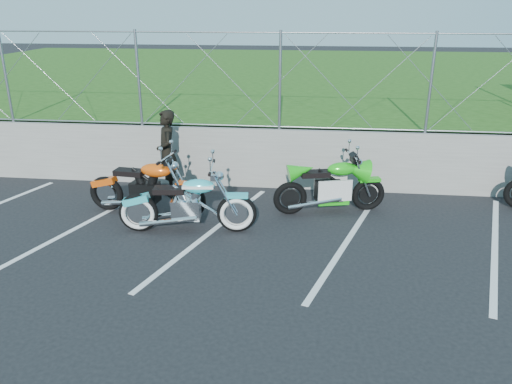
# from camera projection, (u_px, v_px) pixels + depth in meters

# --- Properties ---
(ground) EXTENTS (90.00, 90.00, 0.00)m
(ground) POSITION_uv_depth(u_px,v_px,m) (198.00, 259.00, 7.88)
(ground) COLOR black
(ground) RESTS_ON ground
(retaining_wall) EXTENTS (30.00, 0.22, 1.30)m
(retaining_wall) POSITION_uv_depth(u_px,v_px,m) (233.00, 157.00, 10.91)
(retaining_wall) COLOR slate
(retaining_wall) RESTS_ON ground
(grass_field) EXTENTS (30.00, 20.00, 1.30)m
(grass_field) POSITION_uv_depth(u_px,v_px,m) (273.00, 87.00, 20.21)
(grass_field) COLOR #234D14
(grass_field) RESTS_ON ground
(chain_link_fence) EXTENTS (28.00, 0.03, 2.00)m
(chain_link_fence) POSITION_uv_depth(u_px,v_px,m) (232.00, 80.00, 10.33)
(chain_link_fence) COLOR gray
(chain_link_fence) RESTS_ON retaining_wall
(parking_lines) EXTENTS (18.29, 4.31, 0.01)m
(parking_lines) POSITION_uv_depth(u_px,v_px,m) (279.00, 235.00, 8.68)
(parking_lines) COLOR silver
(parking_lines) RESTS_ON ground
(cruiser_turquoise) EXTENTS (2.42, 0.76, 1.20)m
(cruiser_turquoise) POSITION_uv_depth(u_px,v_px,m) (189.00, 206.00, 8.67)
(cruiser_turquoise) COLOR black
(cruiser_turquoise) RESTS_ON ground
(naked_orange) EXTENTS (2.36, 0.80, 1.18)m
(naked_orange) POSITION_uv_depth(u_px,v_px,m) (148.00, 189.00, 9.40)
(naked_orange) COLOR black
(naked_orange) RESTS_ON ground
(sportbike_green) EXTENTS (2.15, 0.81, 1.13)m
(sportbike_green) POSITION_uv_depth(u_px,v_px,m) (332.00, 188.00, 9.50)
(sportbike_green) COLOR black
(sportbike_green) RESTS_ON ground
(person_standing) EXTENTS (0.64, 0.76, 1.77)m
(person_standing) POSITION_uv_depth(u_px,v_px,m) (167.00, 153.00, 10.36)
(person_standing) COLOR black
(person_standing) RESTS_ON ground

